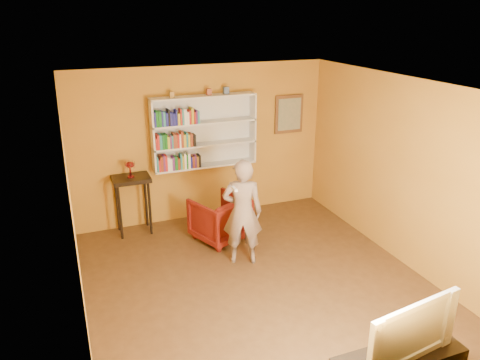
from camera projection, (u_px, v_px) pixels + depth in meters
name	position (u px, v px, depth m)	size (l,w,h in m)	color
room_shell	(259.00, 217.00, 6.06)	(5.30, 5.80, 2.88)	#482F17
bookshelf	(203.00, 131.00, 7.97)	(1.80, 0.29, 1.23)	silver
books_row_lower	(177.00, 162.00, 7.87)	(0.75, 0.19, 0.27)	teal
books_row_middle	(175.00, 141.00, 7.72)	(0.67, 0.19, 0.26)	red
books_row_upper	(176.00, 118.00, 7.61)	(0.75, 0.19, 0.27)	navy
ornament_left	(172.00, 95.00, 7.50)	(0.07, 0.07, 0.10)	olive
ornament_centre	(209.00, 92.00, 7.72)	(0.08, 0.08, 0.11)	brown
ornament_right	(226.00, 90.00, 7.82)	(0.09, 0.09, 0.12)	slate
framed_painting	(289.00, 114.00, 8.52)	(0.55, 0.05, 0.70)	brown
console_table	(132.00, 187.00, 7.66)	(0.60, 0.46, 0.99)	black
ruby_lustre	(130.00, 166.00, 7.53)	(0.16, 0.16, 0.26)	maroon
armchair	(220.00, 218.00, 7.57)	(0.78, 0.80, 0.73)	#4F0605
person	(242.00, 212.00, 6.75)	(0.58, 0.38, 1.60)	#7A6659
game_remote	(234.00, 189.00, 6.18)	(0.04, 0.15, 0.04)	white
television	(404.00, 327.00, 4.34)	(1.09, 0.14, 0.63)	black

